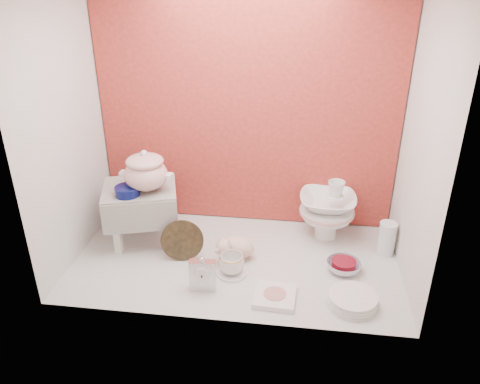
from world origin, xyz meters
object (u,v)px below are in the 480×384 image
Objects in this scene: crystal_bowl at (343,266)px; plush_pig at (238,247)px; floral_platter at (140,187)px; dinner_plate_stack at (353,300)px; step_stool at (142,214)px; mantel_clock at (203,274)px; blue_white_vase at (129,204)px; porcelain_tower at (327,209)px; gold_rim_teacup at (232,264)px; soup_tureen at (146,170)px.

plush_pig is at bearing 175.20° from crystal_bowl.
dinner_plate_stack is (1.31, -0.75, -0.17)m from floral_platter.
floral_platter is at bearing 129.66° from plush_pig.
mantel_clock is at bearing -59.80° from step_stool.
porcelain_tower is (1.24, -0.03, 0.07)m from blue_white_vase.
floral_platter reaches higher than blue_white_vase.
mantel_clock is 0.77× the size of dinner_plate_stack.
gold_rim_teacup is (0.57, -0.27, -0.11)m from step_stool.
step_stool is at bearing 149.92° from plush_pig.
step_stool is 0.62m from mantel_clock.
mantel_clock is 0.77m from crystal_bowl.
floral_platter is at bearing 93.09° from step_stool.
mantel_clock is at bearing -45.30° from soup_tureen.
soup_tureen is 1.29m from dinner_plate_stack.
step_stool is 3.05× the size of gold_rim_teacup.
porcelain_tower reaches higher than plush_pig.
blue_white_vase reaches higher than mantel_clock.
soup_tureen is 1.18× the size of plush_pig.
crystal_bowl is at bearing -75.59° from porcelain_tower.
crystal_bowl is at bearing -16.00° from blue_white_vase.
floral_platter is 1.69× the size of plush_pig.
gold_rim_teacup is at bearing -40.29° from floral_platter.
porcelain_tower is at bearing 104.41° from crystal_bowl.
crystal_bowl is at bearing 10.16° from gold_rim_teacup.
floral_platter is 1.20m from porcelain_tower.
porcelain_tower reaches higher than step_stool.
crystal_bowl is (1.33, -0.38, -0.09)m from blue_white_vase.
soup_tureen reaches higher than floral_platter.
dinner_plate_stack is (0.62, -0.17, -0.03)m from gold_rim_teacup.
dinner_plate_stack is at bearing -79.53° from porcelain_tower.
floral_platter is 1.08× the size of porcelain_tower.
plush_pig is (0.52, -0.08, -0.40)m from soup_tureen.
plush_pig is 0.16m from gold_rim_teacup.
blue_white_vase is at bearing 128.37° from mantel_clock.
porcelain_tower is at bearing 38.65° from mantel_clock.
floral_platter is at bearing 150.03° from dinner_plate_stack.
mantel_clock is 1.44× the size of gold_rim_teacup.
dinner_plate_stack is 0.66m from porcelain_tower.
gold_rim_teacup is (-0.01, -0.16, -0.01)m from plush_pig.
soup_tureen is at bearing -48.26° from blue_white_vase.
soup_tureen is 1.20m from crystal_bowl.
gold_rim_teacup is at bearing -41.74° from step_stool.
mantel_clock reaches higher than dinner_plate_stack.
step_stool is 1.01× the size of floral_platter.
crystal_bowl is 0.50× the size of porcelain_tower.
step_stool is at bearing -170.23° from porcelain_tower.
blue_white_vase is 0.97× the size of dinner_plate_stack.
plush_pig is (0.75, -0.33, -0.05)m from blue_white_vase.
dinner_plate_stack is 0.66× the size of porcelain_tower.
porcelain_tower is (0.63, 0.61, 0.09)m from mantel_clock.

